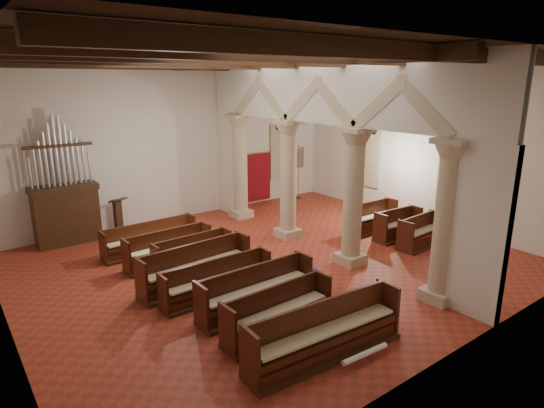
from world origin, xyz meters
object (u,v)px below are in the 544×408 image
(nave_pew_0, at_px, (325,340))
(aisle_pew_0, at_px, (421,236))
(lectern, at_px, (118,218))
(pipe_organ, at_px, (65,204))
(processional_banner, at_px, (298,181))

(nave_pew_0, bearing_deg, aisle_pew_0, 24.87)
(lectern, bearing_deg, pipe_organ, 169.94)
(pipe_organ, bearing_deg, aisle_pew_0, -38.73)
(processional_banner, xyz_separation_m, aisle_pew_0, (-0.86, -7.30, -0.46))
(pipe_organ, relative_size, lectern, 3.27)
(processional_banner, bearing_deg, lectern, 176.10)
(processional_banner, relative_size, nave_pew_0, 0.71)
(nave_pew_0, bearing_deg, pipe_organ, 107.13)
(aisle_pew_0, bearing_deg, processional_banner, 79.94)
(pipe_organ, relative_size, nave_pew_0, 1.23)
(nave_pew_0, bearing_deg, processional_banner, 56.02)
(processional_banner, bearing_deg, nave_pew_0, -131.05)
(pipe_organ, height_order, nave_pew_0, pipe_organ)
(pipe_organ, distance_m, processional_banner, 10.09)
(nave_pew_0, height_order, aisle_pew_0, nave_pew_0)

